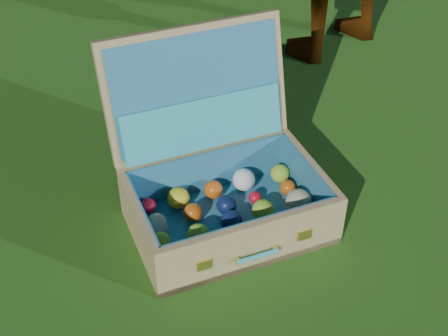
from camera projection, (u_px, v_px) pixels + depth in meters
ground at (265, 181)px, 1.97m from camera, size 60.00×60.00×0.00m
stray_ball at (156, 230)px, 1.75m from camera, size 0.07×0.07×0.07m
suitcase at (218, 173)px, 1.78m from camera, size 0.63×0.59×0.51m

